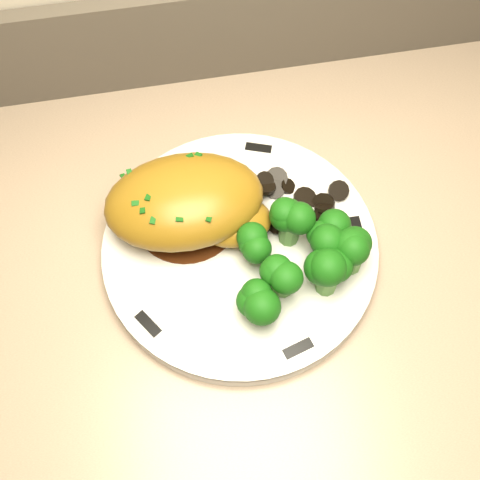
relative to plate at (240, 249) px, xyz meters
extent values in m
cylinder|color=silver|center=(0.00, 0.00, 0.00)|extent=(0.35, 0.35, 0.02)
cube|color=black|center=(0.04, 0.11, 0.01)|extent=(0.03, 0.02, 0.00)
cube|color=black|center=(-0.10, 0.08, 0.01)|extent=(0.03, 0.03, 0.00)
cube|color=black|center=(-0.10, -0.07, 0.01)|extent=(0.02, 0.03, 0.00)
cube|color=black|center=(0.03, -0.12, 0.01)|extent=(0.03, 0.02, 0.00)
cube|color=black|center=(0.12, 0.00, 0.01)|extent=(0.01, 0.03, 0.00)
cylinder|color=#3C1A0A|center=(-0.05, 0.04, 0.01)|extent=(0.11, 0.11, 0.00)
ellipsoid|color=#926719|center=(-0.05, 0.04, 0.04)|extent=(0.16, 0.11, 0.06)
ellipsoid|color=#926719|center=(0.00, 0.02, 0.03)|extent=(0.07, 0.06, 0.03)
cube|color=#0F450E|center=(-0.10, 0.05, 0.07)|extent=(0.01, 0.01, 0.00)
cube|color=#0F450E|center=(-0.08, 0.05, 0.07)|extent=(0.01, 0.01, 0.00)
cube|color=#0F450E|center=(-0.06, 0.05, 0.07)|extent=(0.01, 0.01, 0.00)
cube|color=#0F450E|center=(-0.04, 0.05, 0.07)|extent=(0.01, 0.01, 0.00)
cube|color=#0F450E|center=(-0.02, 0.05, 0.07)|extent=(0.01, 0.01, 0.00)
cube|color=#0F450E|center=(0.00, 0.05, 0.07)|extent=(0.01, 0.01, 0.00)
cylinder|color=black|center=(0.10, 0.04, 0.01)|extent=(0.02, 0.02, 0.01)
cylinder|color=black|center=(0.10, 0.05, 0.01)|extent=(0.02, 0.02, 0.01)
cylinder|color=black|center=(0.09, 0.05, 0.02)|extent=(0.02, 0.02, 0.01)
cylinder|color=black|center=(0.08, 0.06, 0.01)|extent=(0.02, 0.02, 0.01)
cylinder|color=black|center=(0.07, 0.06, 0.01)|extent=(0.02, 0.02, 0.01)
cylinder|color=black|center=(0.06, 0.06, 0.02)|extent=(0.02, 0.02, 0.02)
cylinder|color=black|center=(0.04, 0.06, 0.01)|extent=(0.03, 0.03, 0.01)
cylinder|color=black|center=(0.03, 0.05, 0.01)|extent=(0.03, 0.03, 0.00)
cylinder|color=black|center=(0.03, 0.05, 0.02)|extent=(0.03, 0.03, 0.01)
cylinder|color=black|center=(0.03, 0.04, 0.01)|extent=(0.02, 0.02, 0.02)
cylinder|color=black|center=(0.03, 0.03, 0.01)|extent=(0.03, 0.03, 0.01)
cylinder|color=black|center=(0.03, 0.02, 0.02)|extent=(0.03, 0.03, 0.01)
cylinder|color=black|center=(0.04, 0.02, 0.01)|extent=(0.03, 0.03, 0.01)
cylinder|color=black|center=(0.06, 0.02, 0.01)|extent=(0.03, 0.03, 0.01)
cylinder|color=black|center=(0.07, 0.02, 0.02)|extent=(0.03, 0.03, 0.02)
cylinder|color=black|center=(0.08, 0.02, 0.01)|extent=(0.03, 0.03, 0.02)
cylinder|color=black|center=(0.09, 0.02, 0.01)|extent=(0.04, 0.04, 0.01)
cylinder|color=black|center=(0.10, 0.03, 0.02)|extent=(0.03, 0.03, 0.01)
cylinder|color=#4C8036|center=(0.01, -0.01, 0.02)|extent=(0.02, 0.02, 0.03)
sphere|color=#0A3908|center=(0.01, -0.01, 0.04)|extent=(0.03, 0.03, 0.03)
cylinder|color=#4C8036|center=(0.05, 0.00, 0.02)|extent=(0.02, 0.02, 0.03)
sphere|color=#0A3908|center=(0.05, 0.00, 0.04)|extent=(0.03, 0.03, 0.03)
cylinder|color=#4C8036|center=(0.09, -0.02, 0.02)|extent=(0.02, 0.02, 0.03)
sphere|color=#0A3908|center=(0.09, -0.02, 0.04)|extent=(0.03, 0.03, 0.03)
cylinder|color=#4C8036|center=(0.03, -0.06, 0.02)|extent=(0.02, 0.02, 0.03)
sphere|color=#0A3908|center=(0.03, -0.06, 0.04)|extent=(0.03, 0.03, 0.03)
cylinder|color=#4C8036|center=(0.07, -0.06, 0.02)|extent=(0.02, 0.02, 0.03)
sphere|color=#0A3908|center=(0.07, -0.06, 0.04)|extent=(0.03, 0.03, 0.03)
cylinder|color=#4C8036|center=(0.10, -0.04, 0.02)|extent=(0.02, 0.02, 0.03)
sphere|color=#0A3908|center=(0.10, -0.04, 0.04)|extent=(0.03, 0.03, 0.03)
cylinder|color=#4C8036|center=(0.00, -0.07, 0.02)|extent=(0.02, 0.02, 0.03)
sphere|color=#0A3908|center=(0.00, -0.07, 0.04)|extent=(0.03, 0.03, 0.03)
camera|label=1|loc=(-0.05, -0.28, 0.55)|focal=45.00mm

